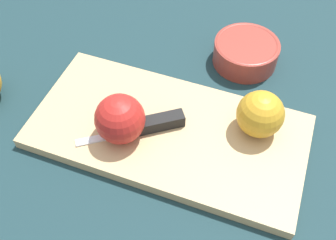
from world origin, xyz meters
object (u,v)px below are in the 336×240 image
(apple_half_right, at_px, (120,119))
(bowl, at_px, (246,51))
(knife, at_px, (156,123))
(apple_half_left, at_px, (260,114))

(apple_half_right, height_order, bowl, apple_half_right)
(knife, distance_m, bowl, 0.23)
(apple_half_right, bearing_deg, apple_half_left, -34.90)
(apple_half_left, height_order, bowl, apple_half_left)
(apple_half_left, relative_size, knife, 0.46)
(knife, bearing_deg, apple_half_left, 163.26)
(apple_half_left, height_order, knife, apple_half_left)
(apple_half_left, distance_m, knife, 0.16)
(apple_half_right, relative_size, knife, 0.49)
(apple_half_right, height_order, knife, apple_half_right)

